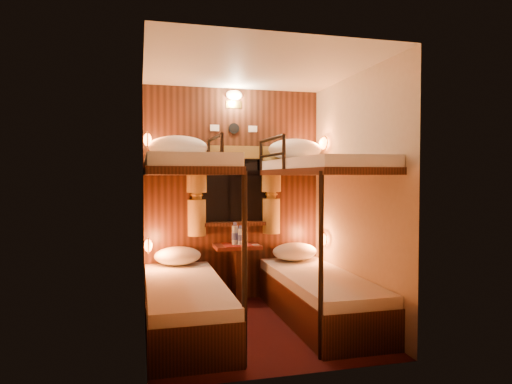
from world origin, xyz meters
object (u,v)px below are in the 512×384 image
object	(u,v)px
bunk_right	(319,263)
bottle_right	(235,235)
table	(237,266)
bunk_left	(185,270)
bottle_left	(240,237)

from	to	relation	value
bunk_right	bottle_right	distance (m)	1.05
table	bottle_right	size ratio (longest dim) A/B	2.61
bunk_left	bottle_left	xyz separation A→B (m)	(0.68, 0.76, 0.18)
bunk_right	bottle_left	xyz separation A→B (m)	(-0.61, 0.76, 0.18)
bottle_right	bunk_right	bearing A→B (deg)	-49.32
bunk_left	bunk_right	world-z (taller)	same
bottle_left	bottle_right	distance (m)	0.06
table	bottle_right	xyz separation A→B (m)	(-0.02, 0.00, 0.34)
bunk_left	bottle_right	world-z (taller)	bunk_left
bunk_left	bottle_right	xyz separation A→B (m)	(0.62, 0.78, 0.20)
bunk_left	bunk_right	bearing A→B (deg)	0.00
bunk_right	table	bearing A→B (deg)	129.67
table	bottle_left	distance (m)	0.33
bunk_left	bunk_right	xyz separation A→B (m)	(1.30, 0.00, 0.00)
table	bottle_right	world-z (taller)	bottle_right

